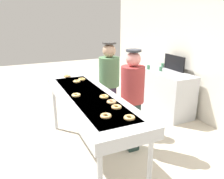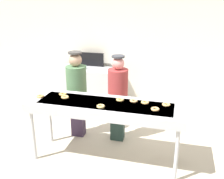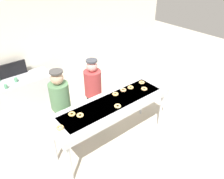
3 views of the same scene
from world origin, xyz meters
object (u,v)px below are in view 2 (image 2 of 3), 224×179
glazed_donut_5 (40,96)px  paper_cup_0 (72,68)px  fryer_conveyor (105,108)px  glazed_donut_4 (101,106)px  paper_cup_1 (85,67)px  worker_assistant (77,89)px  glazed_donut_8 (134,101)px  prep_counter (89,87)px  worker_baker (118,93)px  glazed_donut_1 (145,102)px  glazed_donut_0 (155,109)px  menu_display (91,59)px  paper_cup_2 (77,64)px  glazed_donut_6 (166,105)px  glazed_donut_3 (65,97)px  glazed_donut_7 (63,94)px  glazed_donut_2 (120,100)px

glazed_donut_5 → paper_cup_0: 1.96m
fryer_conveyor → paper_cup_0: paper_cup_0 is taller
fryer_conveyor → glazed_donut_4: (-0.02, -0.18, 0.10)m
fryer_conveyor → paper_cup_1: (-1.10, 2.06, 0.04)m
worker_assistant → paper_cup_1: worker_assistant is taller
glazed_donut_8 → paper_cup_1: (-1.52, 1.90, -0.06)m
paper_cup_1 → prep_counter: bearing=54.1°
paper_cup_1 → worker_baker: bearing=-50.3°
worker_baker → prep_counter: size_ratio=1.08×
glazed_donut_1 → glazed_donut_4: size_ratio=1.00×
glazed_donut_5 → paper_cup_1: size_ratio=1.31×
glazed_donut_0 → worker_assistant: 1.69m
fryer_conveyor → menu_display: menu_display is taller
glazed_donut_1 → prep_counter: 2.65m
glazed_donut_8 → menu_display: menu_display is taller
worker_assistant → paper_cup_0: size_ratio=17.36×
glazed_donut_1 → worker_assistant: bearing=159.3°
glazed_donut_0 → paper_cup_0: size_ratio=1.31×
fryer_conveyor → glazed_donut_8: glazed_donut_8 is taller
fryer_conveyor → glazed_donut_1: size_ratio=19.81×
glazed_donut_5 → fryer_conveyor: bearing=1.5°
glazed_donut_4 → glazed_donut_0: bearing=7.4°
glazed_donut_0 → paper_cup_1: 2.85m
glazed_donut_0 → paper_cup_2: size_ratio=1.31×
glazed_donut_6 → paper_cup_2: bearing=136.6°
paper_cup_0 → glazed_donut_6: bearing=-37.7°
fryer_conveyor → glazed_donut_1: (0.60, 0.15, 0.10)m
glazed_donut_0 → glazed_donut_3: size_ratio=1.00×
glazed_donut_7 → worker_baker: 0.99m
glazed_donut_7 → glazed_donut_1: bearing=-0.1°
paper_cup_2 → paper_cup_1: bearing=-42.9°
glazed_donut_7 → paper_cup_1: glazed_donut_7 is taller
glazed_donut_0 → glazed_donut_1: size_ratio=1.00×
glazed_donut_1 → paper_cup_1: (-1.70, 1.92, -0.06)m
glazed_donut_3 → worker_assistant: (-0.05, 0.62, -0.07)m
glazed_donut_2 → glazed_donut_5: size_ratio=1.00×
worker_assistant → paper_cup_0: bearing=-49.8°
glazed_donut_3 → paper_cup_1: glazed_donut_3 is taller
glazed_donut_7 → worker_baker: size_ratio=0.08×
glazed_donut_1 → glazed_donut_6: 0.33m
glazed_donut_2 → prep_counter: (-1.25, 1.98, -0.57)m
glazed_donut_4 → worker_baker: bearing=86.1°
glazed_donut_0 → glazed_donut_1: (-0.18, 0.22, 0.00)m
paper_cup_2 → menu_display: (0.35, 0.04, 0.12)m
glazed_donut_0 → paper_cup_1: (-1.88, 2.13, -0.06)m
paper_cup_0 → worker_assistant: bearing=-63.7°
prep_counter → glazed_donut_3: bearing=-80.5°
glazed_donut_2 → paper_cup_1: glazed_donut_2 is taller
worker_assistant → prep_counter: bearing=-64.5°
worker_baker → worker_assistant: bearing=0.8°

